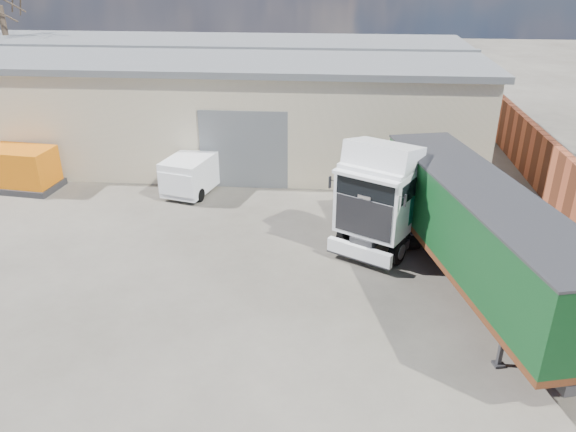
# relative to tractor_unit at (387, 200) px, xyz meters

# --- Properties ---
(ground) EXTENTS (120.00, 120.00, 0.00)m
(ground) POSITION_rel_tractor_unit_xyz_m (-4.03, -4.95, -1.77)
(ground) COLOR black
(ground) RESTS_ON ground
(warehouse) EXTENTS (30.60, 12.60, 5.42)m
(warehouse) POSITION_rel_tractor_unit_xyz_m (-10.03, 11.05, 0.89)
(warehouse) COLOR beige
(warehouse) RESTS_ON ground
(tractor_unit) EXTENTS (5.11, 6.53, 4.22)m
(tractor_unit) POSITION_rel_tractor_unit_xyz_m (0.00, 0.00, 0.00)
(tractor_unit) COLOR black
(tractor_unit) RESTS_ON ground
(box_trailer) EXTENTS (4.84, 11.18, 3.64)m
(box_trailer) POSITION_rel_tractor_unit_xyz_m (2.48, -3.06, 0.44)
(box_trailer) COLOR #2D2D30
(box_trailer) RESTS_ON ground
(panel_van) EXTENTS (2.73, 4.51, 1.72)m
(panel_van) POSITION_rel_tractor_unit_xyz_m (-8.17, 4.68, -0.89)
(panel_van) COLOR black
(panel_van) RESTS_ON ground
(orange_skip) EXTENTS (3.30, 2.28, 1.93)m
(orange_skip) POSITION_rel_tractor_unit_xyz_m (-16.10, 4.01, -0.93)
(orange_skip) COLOR #2D2D30
(orange_skip) RESTS_ON ground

